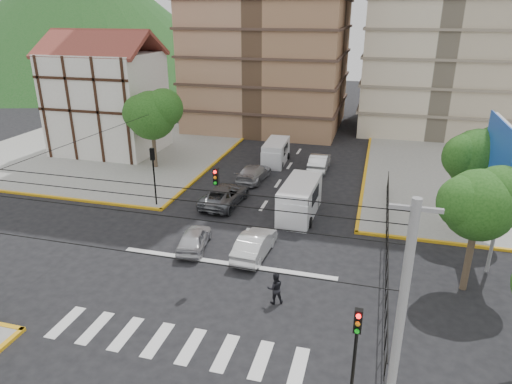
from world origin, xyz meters
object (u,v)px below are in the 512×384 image
(car_silver_front_left, at_px, (194,238))
(traffic_light_nw, at_px, (153,167))
(pedestrian_crosswalk, at_px, (275,288))
(van_right_lane, at_px, (299,201))
(car_white_front_right, at_px, (255,244))
(traffic_light_se, at_px, (356,345))
(van_left_lane, at_px, (275,153))

(car_silver_front_left, bearing_deg, traffic_light_nw, -54.11)
(pedestrian_crosswalk, bearing_deg, traffic_light_nw, -63.17)
(traffic_light_nw, height_order, car_silver_front_left, traffic_light_nw)
(van_right_lane, xyz_separation_m, pedestrian_crosswalk, (0.70, -10.52, -0.38))
(car_white_front_right, bearing_deg, van_right_lane, -100.89)
(pedestrian_crosswalk, bearing_deg, traffic_light_se, 102.00)
(traffic_light_nw, bearing_deg, car_white_front_right, -29.86)
(car_white_front_right, relative_size, pedestrian_crosswalk, 2.66)
(van_right_lane, xyz_separation_m, van_left_lane, (-4.38, 11.53, -0.17))
(traffic_light_se, bearing_deg, car_white_front_right, 121.90)
(car_silver_front_left, bearing_deg, car_white_front_right, 172.98)
(van_right_lane, relative_size, car_silver_front_left, 1.45)
(traffic_light_se, height_order, traffic_light_nw, same)
(traffic_light_se, height_order, van_right_lane, traffic_light_se)
(traffic_light_nw, bearing_deg, van_left_lane, 62.92)
(traffic_light_se, bearing_deg, pedestrian_crosswalk, 125.01)
(van_right_lane, height_order, pedestrian_crosswalk, van_right_lane)
(van_left_lane, distance_m, pedestrian_crosswalk, 22.63)
(car_white_front_right, xyz_separation_m, pedestrian_crosswalk, (2.27, -4.39, 0.11))
(traffic_light_nw, relative_size, car_white_front_right, 0.97)
(car_white_front_right, bearing_deg, car_silver_front_left, 5.10)
(traffic_light_se, bearing_deg, traffic_light_nw, 135.00)
(van_left_lane, bearing_deg, car_white_front_right, -83.07)
(car_silver_front_left, height_order, car_white_front_right, car_white_front_right)
(car_silver_front_left, bearing_deg, van_left_lane, -102.08)
(van_left_lane, xyz_separation_m, car_silver_front_left, (-1.04, -17.78, -0.39))
(van_left_lane, distance_m, car_silver_front_left, 17.82)
(traffic_light_se, bearing_deg, van_right_lane, 106.49)
(traffic_light_nw, xyz_separation_m, car_silver_front_left, (5.30, -5.37, -2.44))
(traffic_light_se, height_order, pedestrian_crosswalk, traffic_light_se)
(traffic_light_se, relative_size, car_silver_front_left, 1.12)
(traffic_light_nw, xyz_separation_m, pedestrian_crosswalk, (11.43, -9.65, -2.26))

